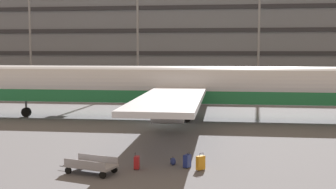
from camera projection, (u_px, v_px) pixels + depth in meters
The scene contains 10 objects.
ground_plane at pixel (163, 123), 38.79m from camera, with size 600.00×600.00×0.00m, color #5B5B60.
terminal_structure at pixel (198, 32), 82.67m from camera, with size 161.61×15.26×19.39m.
airliner at pixel (176, 87), 40.28m from camera, with size 42.41×34.38×10.07m.
light_mast_left at pixel (30, 16), 72.16m from camera, with size 1.80×0.50×20.51m.
light_mast_center_left at pixel (137, 9), 69.75m from camera, with size 1.80×0.50×22.23m.
suitcase_laid_flat at pixel (187, 161), 23.99m from camera, with size 0.44×0.51×0.83m.
suitcase_purple at pixel (201, 163), 23.48m from camera, with size 0.50×0.49×0.96m.
suitcase_navy at pixel (137, 162), 23.69m from camera, with size 0.29×0.43×0.89m.
backpack_scuffed at pixel (173, 162), 24.57m from camera, with size 0.39×0.38×0.47m.
baggage_cart at pixel (91, 165), 22.91m from camera, with size 3.36×1.98×0.82m.
Camera 1 is at (5.40, -37.97, 6.37)m, focal length 47.41 mm.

